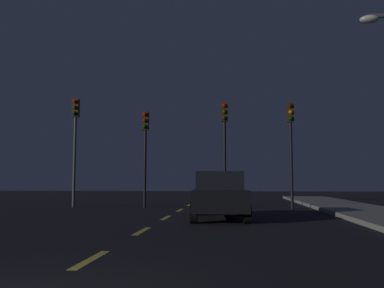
{
  "coord_description": "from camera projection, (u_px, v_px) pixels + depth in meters",
  "views": [
    {
      "loc": [
        2.31,
        -4.0,
        1.28
      ],
      "look_at": [
        0.34,
        15.89,
        3.08
      ],
      "focal_mm": 38.32,
      "sensor_mm": 36.0,
      "label": 1
    }
  ],
  "objects": [
    {
      "name": "lane_stripe_fifth",
      "position": [
        180.0,
        210.0,
        17.95
      ],
      "size": [
        0.16,
        1.6,
        0.01
      ],
      "primitive_type": "cube",
      "color": "#EACC4C",
      "rests_on": "ground_plane"
    },
    {
      "name": "lane_stripe_sixth",
      "position": [
        189.0,
        205.0,
        21.72
      ],
      "size": [
        0.16,
        1.6,
        0.01
      ],
      "primitive_type": "cube",
      "color": "#EACC4C",
      "rests_on": "ground_plane"
    },
    {
      "name": "lane_stripe_third",
      "position": [
        142.0,
        231.0,
        10.42
      ],
      "size": [
        0.16,
        1.6,
        0.01
      ],
      "primitive_type": "cube",
      "color": "#EACC4C",
      "rests_on": "ground_plane"
    },
    {
      "name": "traffic_signal_center_right",
      "position": [
        225.0,
        134.0,
        19.4
      ],
      "size": [
        0.32,
        0.38,
        4.99
      ],
      "color": "black",
      "rests_on": "ground_plane"
    },
    {
      "name": "ground_plane",
      "position": [
        147.0,
        228.0,
        11.02
      ],
      "size": [
        80.0,
        80.0,
        0.0
      ],
      "primitive_type": "plane",
      "color": "black"
    },
    {
      "name": "car_stopped_ahead",
      "position": [
        219.0,
        195.0,
        13.74
      ],
      "size": [
        2.03,
        4.11,
        1.59
      ],
      "color": "black",
      "rests_on": "ground_plane"
    },
    {
      "name": "traffic_signal_center_left",
      "position": [
        145.0,
        140.0,
        19.75
      ],
      "size": [
        0.32,
        0.38,
        4.63
      ],
      "color": "black",
      "rests_on": "ground_plane"
    },
    {
      "name": "traffic_signal_far_right",
      "position": [
        291.0,
        134.0,
        19.1
      ],
      "size": [
        0.32,
        0.38,
        4.92
      ],
      "color": "black",
      "rests_on": "ground_plane"
    },
    {
      "name": "lane_stripe_fourth",
      "position": [
        166.0,
        218.0,
        14.19
      ],
      "size": [
        0.16,
        1.6,
        0.01
      ],
      "primitive_type": "cube",
      "color": "#EACC4C",
      "rests_on": "ground_plane"
    },
    {
      "name": "traffic_signal_far_left",
      "position": [
        75.0,
        131.0,
        20.14
      ],
      "size": [
        0.32,
        0.38,
        5.33
      ],
      "color": "#4C4C51",
      "rests_on": "ground_plane"
    },
    {
      "name": "lane_stripe_second",
      "position": [
        91.0,
        259.0,
        6.66
      ],
      "size": [
        0.16,
        1.6,
        0.01
      ],
      "primitive_type": "cube",
      "color": "#EACC4C",
      "rests_on": "ground_plane"
    }
  ]
}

